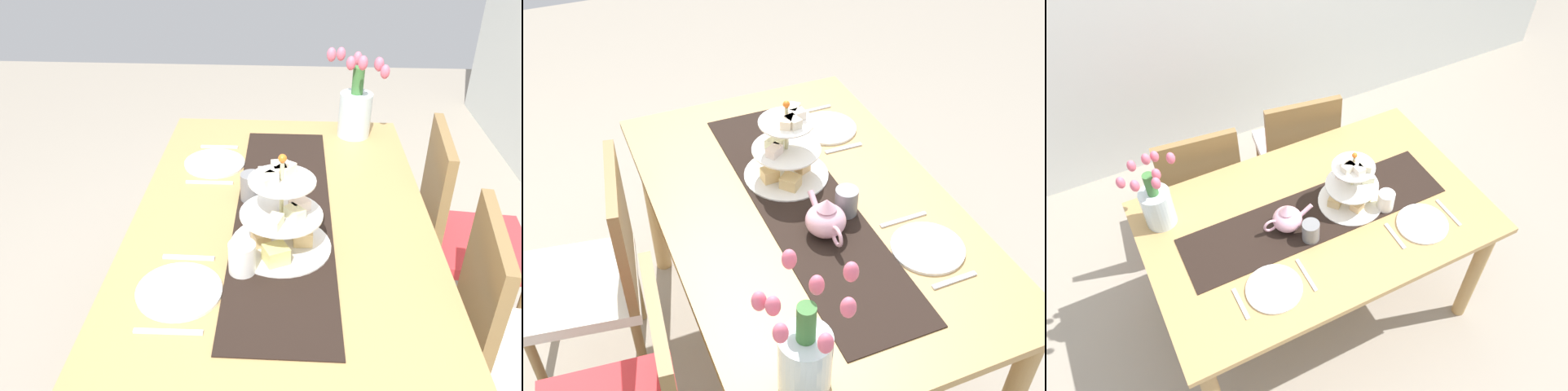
{
  "view_description": "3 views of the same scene",
  "coord_description": "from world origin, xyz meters",
  "views": [
    {
      "loc": [
        1.45,
        0.01,
        1.73
      ],
      "look_at": [
        -0.0,
        -0.07,
        0.84
      ],
      "focal_mm": 36.69,
      "sensor_mm": 36.0,
      "label": 1
    },
    {
      "loc": [
        -1.46,
        0.69,
        2.16
      ],
      "look_at": [
        0.04,
        0.07,
        0.81
      ],
      "focal_mm": 43.61,
      "sensor_mm": 36.0,
      "label": 2
    },
    {
      "loc": [
        -0.71,
        -1.29,
        2.55
      ],
      "look_at": [
        -0.01,
        0.06,
        0.86
      ],
      "focal_mm": 35.18,
      "sensor_mm": 36.0,
      "label": 3
    }
  ],
  "objects": [
    {
      "name": "tulip_vase",
      "position": [
        -0.62,
        0.29,
        0.91
      ],
      "size": [
        0.25,
        0.24,
        0.38
      ],
      "color": "silver",
      "rests_on": "dining_table"
    },
    {
      "name": "table_runner",
      "position": [
        0.0,
        0.01,
        0.78
      ],
      "size": [
        1.22,
        0.31,
        0.0
      ],
      "primitive_type": "cube",
      "color": "black",
      "rests_on": "dining_table"
    },
    {
      "name": "dinner_plate_right",
      "position": [
        0.4,
        -0.26,
        0.78
      ],
      "size": [
        0.23,
        0.23,
        0.01
      ],
      "primitive_type": "cylinder",
      "color": "white",
      "rests_on": "dining_table"
    },
    {
      "name": "mug_grey",
      "position": [
        -0.08,
        -0.1,
        0.83
      ],
      "size": [
        0.08,
        0.08,
        0.09
      ],
      "primitive_type": "cylinder",
      "color": "slate",
      "rests_on": "table_runner"
    },
    {
      "name": "mug_white_text",
      "position": [
        0.3,
        -0.1,
        0.82
      ],
      "size": [
        0.08,
        0.08,
        0.09
      ],
      "primitive_type": "cylinder",
      "color": "white",
      "rests_on": "dining_table"
    },
    {
      "name": "teapot",
      "position": [
        -0.14,
        0.0,
        0.84
      ],
      "size": [
        0.24,
        0.13,
        0.14
      ],
      "color": "#E5A8BC",
      "rests_on": "table_runner"
    },
    {
      "name": "knife_left",
      "position": [
        -0.18,
        -0.26,
        0.78
      ],
      "size": [
        0.02,
        0.17,
        0.01
      ],
      "primitive_type": "cube",
      "rotation": [
        0.0,
        0.0,
        0.01
      ],
      "color": "silver",
      "rests_on": "dining_table"
    },
    {
      "name": "knife_right",
      "position": [
        0.54,
        -0.26,
        0.78
      ],
      "size": [
        0.02,
        0.17,
        0.01
      ],
      "primitive_type": "cube",
      "rotation": [
        0.0,
        0.0,
        0.01
      ],
      "color": "silver",
      "rests_on": "dining_table"
    },
    {
      "name": "ground_plane",
      "position": [
        0.0,
        0.0,
        0.0
      ],
      "size": [
        8.0,
        8.0,
        0.0
      ],
      "primitive_type": "plane",
      "color": "gray"
    },
    {
      "name": "fork_left",
      "position": [
        -0.47,
        -0.26,
        0.78
      ],
      "size": [
        0.02,
        0.15,
        0.01
      ],
      "primitive_type": "cube",
      "rotation": [
        0.0,
        0.0,
        0.01
      ],
      "color": "silver",
      "rests_on": "dining_table"
    },
    {
      "name": "dining_table",
      "position": [
        0.0,
        0.0,
        0.66
      ],
      "size": [
        1.52,
        0.96,
        0.78
      ],
      "color": "tan",
      "rests_on": "ground_plane"
    },
    {
      "name": "chair_left",
      "position": [
        -0.34,
        0.71,
        0.5
      ],
      "size": [
        0.46,
        0.46,
        0.91
      ],
      "color": "olive",
      "rests_on": "ground_plane"
    },
    {
      "name": "fork_right",
      "position": [
        0.25,
        -0.26,
        0.78
      ],
      "size": [
        0.02,
        0.15,
        0.01
      ],
      "primitive_type": "cube",
      "rotation": [
        0.0,
        0.0,
        -0.01
      ],
      "color": "silver",
      "rests_on": "dining_table"
    },
    {
      "name": "tiered_cake_stand",
      "position": [
        0.18,
        0.0,
        0.87
      ],
      "size": [
        0.3,
        0.3,
        0.3
      ],
      "color": "beige",
      "rests_on": "table_runner"
    },
    {
      "name": "chair_right",
      "position": [
        0.26,
        0.71,
        0.5
      ],
      "size": [
        0.48,
        0.48,
        0.91
      ],
      "color": "olive",
      "rests_on": "ground_plane"
    },
    {
      "name": "dinner_plate_left",
      "position": [
        -0.33,
        -0.26,
        0.78
      ],
      "size": [
        0.23,
        0.23,
        0.01
      ],
      "primitive_type": "cylinder",
      "color": "white",
      "rests_on": "dining_table"
    }
  ]
}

